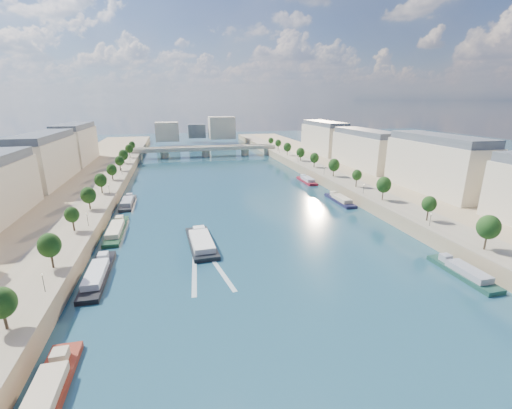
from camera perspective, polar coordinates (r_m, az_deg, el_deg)
ground at (r=149.41m, az=-3.43°, el=0.16°), size 700.00×700.00×0.00m
quay_left at (r=154.19m, az=-30.81°, el=-0.77°), size 44.00×520.00×5.00m
quay_right at (r=175.56m, az=20.39°, el=2.51°), size 44.00×520.00×5.00m
pave_left at (r=149.58m, az=-25.49°, el=0.53°), size 14.00×520.00×0.10m
pave_right at (r=167.19m, az=16.18°, el=3.12°), size 14.00×520.00×0.10m
trees_left at (r=149.77m, az=-24.86°, el=2.79°), size 4.80×268.80×8.26m
trees_right at (r=173.68m, az=14.15°, el=5.62°), size 4.80×268.80×8.26m
lamps_left at (r=138.50m, az=-24.61°, el=0.61°), size 0.36×200.36×4.28m
lamps_right at (r=168.74m, az=14.10°, el=4.36°), size 0.36×200.36×4.28m
buildings_left at (r=166.64m, az=-34.64°, el=4.75°), size 16.00×226.00×23.20m
buildings_right at (r=189.97m, az=22.14°, el=7.66°), size 16.00×226.00×23.20m
skyline at (r=362.65m, az=-9.22°, el=12.24°), size 79.00×42.00×22.00m
bridge at (r=279.37m, az=-8.38°, el=8.96°), size 112.00×12.00×8.15m
tour_barge at (r=108.19m, az=-9.11°, el=-6.21°), size 8.72×25.99×3.63m
wake at (r=93.52m, az=-8.24°, el=-10.66°), size 10.75×26.02×0.04m
moored_barges_left at (r=95.83m, az=-25.04°, el=-10.94°), size 5.00×158.85×3.60m
moored_barges_right at (r=125.88m, az=21.40°, el=-3.88°), size 5.00×166.75×3.60m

